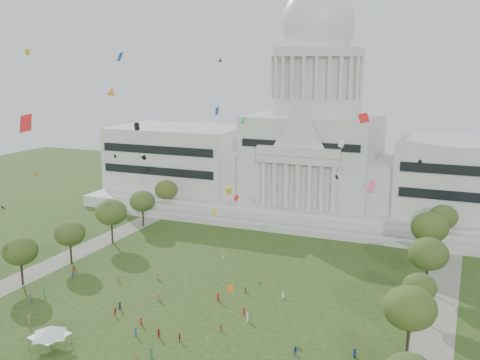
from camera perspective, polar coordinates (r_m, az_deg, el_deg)
ground at (r=108.41m, az=-9.66°, el=-17.13°), size 400.00×400.00×0.00m
capitol at (r=202.24m, az=7.54°, el=3.17°), size 160.00×64.50×91.30m
path_left at (r=157.26m, az=-18.77°, el=-8.23°), size 8.00×160.00×0.04m
path_right at (r=121.33m, az=19.11°, el=-14.35°), size 8.00×160.00×0.04m
row_tree_l_2 at (r=143.93m, az=-21.44°, el=-6.71°), size 8.42×8.42×11.97m
row_tree_r_2 at (r=106.12m, az=16.87°, el=-12.34°), size 9.55×9.55×13.58m
row_tree_l_3 at (r=155.09m, az=-16.92°, el=-5.21°), size 8.12×8.12×11.55m
row_tree_r_3 at (r=122.80m, az=17.78°, el=-10.33°), size 7.01×7.01×9.98m
row_tree_l_4 at (r=168.79m, az=-12.96°, el=-3.21°), size 9.29×9.29×13.21m
row_tree_r_4 at (r=136.64m, az=18.59°, el=-7.14°), size 9.19×9.19×13.06m
row_tree_l_5 at (r=184.51m, az=-9.89°, el=-2.12°), size 8.33×8.33×11.85m
row_tree_r_5 at (r=155.77m, az=18.72°, el=-4.59°), size 9.82×9.82×13.96m
row_tree_l_6 at (r=200.42m, az=-7.51°, el=-0.99°), size 8.19×8.19×11.64m
row_tree_r_6 at (r=173.33m, az=19.96°, el=-3.54°), size 8.42×8.42×11.97m
event_tent at (r=113.45m, az=-18.80°, el=-14.30°), size 9.02×9.02×4.45m
person_0 at (r=107.88m, az=11.57°, el=-16.83°), size 1.02×1.00×1.77m
person_2 at (r=106.94m, az=5.67°, el=-16.90°), size 0.99×0.77×1.79m
person_4 at (r=111.72m, az=-6.15°, el=-15.62°), size 0.68×1.04×1.65m
person_5 at (r=113.57m, az=-8.26°, el=-15.17°), size 1.72×1.46×1.77m
person_8 at (r=124.17m, az=-12.55°, el=-12.91°), size 0.97×0.90×1.70m
person_10 at (r=115.00m, az=-1.93°, el=-14.78°), size 0.56×0.88×1.41m
distant_crowd at (r=124.07m, az=-12.26°, el=-12.90°), size 66.85×37.40×1.94m
kite_swarm at (r=103.91m, az=-9.78°, el=-0.25°), size 85.91×103.97×51.39m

